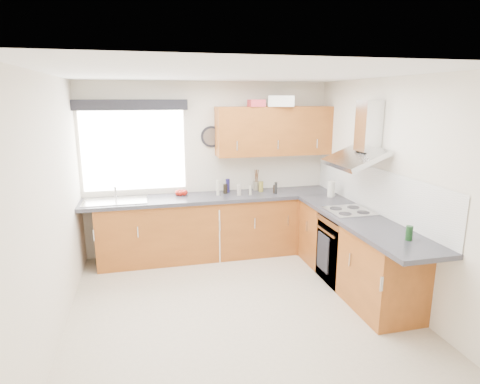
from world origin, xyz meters
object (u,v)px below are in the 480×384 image
object	(u,v)px
oven	(347,249)
extractor_hood	(361,141)
washing_machine	(202,231)
upper_cabinets	(274,131)

from	to	relation	value
oven	extractor_hood	size ratio (longest dim) A/B	1.09
oven	extractor_hood	xyz separation A→B (m)	(0.10, -0.00, 1.34)
oven	washing_machine	distance (m)	2.05
washing_machine	upper_cabinets	bearing A→B (deg)	17.39
upper_cabinets	washing_machine	bearing A→B (deg)	-174.55
oven	washing_machine	world-z (taller)	oven
upper_cabinets	washing_machine	xyz separation A→B (m)	(-1.10, -0.10, -1.41)
upper_cabinets	extractor_hood	bearing A→B (deg)	-63.87
extractor_hood	upper_cabinets	world-z (taller)	upper_cabinets
extractor_hood	upper_cabinets	bearing A→B (deg)	116.13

